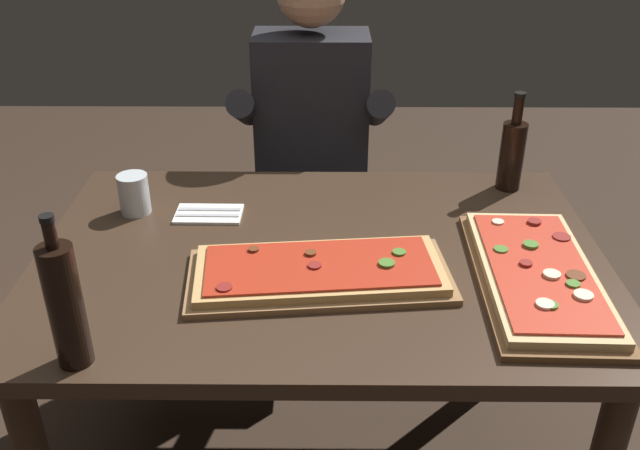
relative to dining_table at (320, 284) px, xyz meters
The scene contains 9 objects.
dining_table is the anchor object (origin of this frame).
pizza_rectangular_front 0.17m from the dining_table, 90.95° to the right, with size 0.63×0.33×0.05m.
pizza_rectangular_left 0.53m from the dining_table, 14.32° to the right, with size 0.29×0.59×0.05m.
wine_bottle_dark 0.67m from the dining_table, 138.72° to the right, with size 0.07×0.07×0.32m.
oil_bottle_amber 0.69m from the dining_table, 34.27° to the left, with size 0.07×0.07×0.29m.
tumbler_near_camera 0.57m from the dining_table, 157.31° to the left, with size 0.08×0.08×0.11m.
napkin_cutlery_set 0.37m from the dining_table, 147.60° to the left, with size 0.18×0.11×0.01m.
diner_chair 0.87m from the dining_table, 92.30° to the left, with size 0.44×0.44×0.87m.
seated_diner 0.74m from the dining_table, 92.68° to the left, with size 0.53×0.41×1.33m.
Camera 1 is at (0.01, -1.48, 1.63)m, focal length 39.16 mm.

